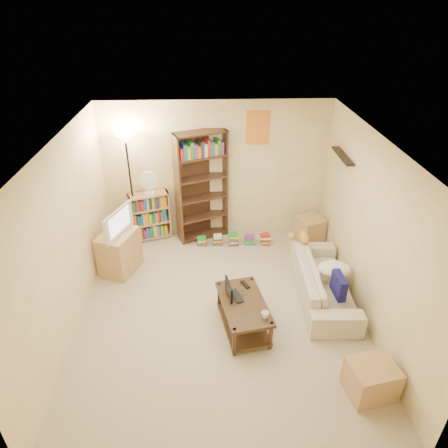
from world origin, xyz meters
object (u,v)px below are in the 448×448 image
Objects in this scene: mug at (265,315)px; side_table at (310,230)px; coffee_table at (243,311)px; laptop at (239,295)px; floor_lamp at (128,158)px; short_bookshelf at (150,216)px; television at (115,222)px; tall_bookshelf at (201,185)px; tv_stand at (119,252)px; desk_fan at (149,183)px; sofa at (324,281)px; end_cabinet at (371,379)px; tabby_cat at (302,237)px.

side_table is at bearing 64.63° from mug.
coffee_table is 2.25× the size of side_table.
laptop is 3.04m from floor_lamp.
floor_lamp reaches higher than short_bookshelf.
laptop is 0.16× the size of floor_lamp.
floor_lamp is (0.13, 0.93, 0.70)m from television.
tall_bookshelf reaches higher than laptop.
tv_stand is 1.58× the size of desk_fan.
sofa reaches higher than laptop.
sofa is 3.75m from floor_lamp.
coffee_table is 1.21× the size of short_bookshelf.
floor_lamp is at bearing 176.86° from short_bookshelf.
coffee_table is at bearing -123.18° from side_table.
mug is 2.79m from television.
tv_stand is at bearing -114.91° from desk_fan.
sofa is 1.40m from coffee_table.
tv_stand is 1.08m from short_bookshelf.
coffee_table is 8.46× the size of mug.
short_bookshelf is at bearing 138.60° from desk_fan.
laptop is 2.74m from desk_fan.
laptop is at bearing 99.80° from coffee_table.
short_bookshelf is 0.45× the size of floor_lamp.
tall_bookshelf reaches higher than end_cabinet.
laptop is (-0.05, 0.14, 0.17)m from coffee_table.
tabby_cat is at bearing 18.61° from sofa.
tabby_cat is 0.39× the size of coffee_table.
sofa is 2.06× the size of short_bookshelf.
tv_stand reaches higher than sofa.
tabby_cat is 2.79m from short_bookshelf.
coffee_table is 0.22m from laptop.
coffee_table is at bearing -15.67° from tv_stand.
tall_bookshelf is at bearing 3.47° from floor_lamp.
floor_lamp reaches higher than sofa.
floor_lamp is (-3.04, 1.74, 1.35)m from sofa.
laptop is 2.31m from television.
floor_lamp reaches higher than end_cabinet.
floor_lamp is (-1.73, 2.22, 1.15)m from laptop.
desk_fan reaches higher than laptop.
end_cabinet is (0.31, -2.43, -0.40)m from tabby_cat.
coffee_table is 0.44m from mug.
desk_fan is at bearing 111.23° from coffee_table.
mug is 0.19× the size of tv_stand.
sofa is at bearing -32.97° from desk_fan.
tabby_cat is at bearing -42.13° from short_bookshelf.
mug reaches higher than laptop.
end_cabinet is (3.14, -3.45, -1.40)m from floor_lamp.
television reaches higher than side_table.
short_bookshelf is (-2.78, 1.81, 0.19)m from sofa.
sofa is at bearing 42.03° from mug.
laptop is at bearing 123.84° from mug.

